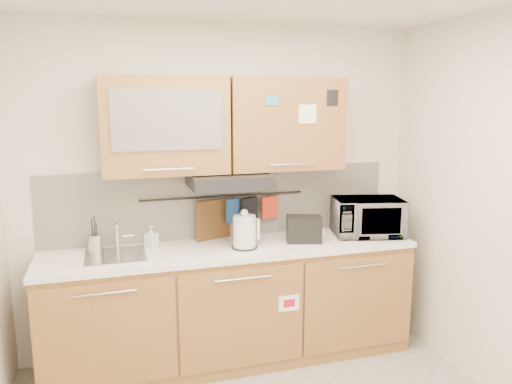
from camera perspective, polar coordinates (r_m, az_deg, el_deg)
wall_back at (r=4.01m, az=-3.90°, el=0.20°), size 3.20×0.00×3.20m
base_cabinet at (r=3.99m, az=-2.72°, el=-13.33°), size 2.80×0.64×0.88m
countertop at (r=3.81m, az=-2.78°, el=-6.54°), size 2.82×0.62×0.04m
backsplash at (r=4.02m, az=-3.84°, el=-1.23°), size 2.80×0.02×0.56m
upper_cabinets at (r=3.77m, az=-3.47°, el=7.67°), size 1.82×0.37×0.70m
range_hood at (r=3.75m, az=-3.07°, el=1.34°), size 0.60×0.46×0.10m
sink at (r=3.72m, az=-15.74°, el=-6.98°), size 0.42×0.40×0.26m
utensil_rail at (r=3.97m, az=-3.73°, el=-0.49°), size 1.30×0.02×0.02m
utensil_crock at (r=3.83m, az=-17.88°, el=-5.55°), size 0.14×0.14×0.27m
kettle at (r=3.73m, az=-1.31°, el=-4.66°), size 0.22×0.19×0.30m
toaster at (r=3.92m, az=5.51°, el=-4.20°), size 0.30×0.23×0.20m
microwave at (r=4.18m, az=12.63°, el=-2.80°), size 0.62×0.48×0.30m
soap_bottle at (r=3.81m, az=-11.88°, el=-5.08°), size 0.11×0.11×0.17m
cutting_board at (r=3.98m, az=-4.91°, el=-3.52°), size 0.29×0.12×0.37m
oven_mitt at (r=3.99m, az=-2.69°, el=-2.11°), size 0.12×0.07×0.19m
dark_pouch at (r=4.03m, az=-0.74°, el=-2.25°), size 0.15×0.09×0.23m
pot_holder at (r=4.08m, az=1.57°, el=-1.77°), size 0.15×0.06×0.18m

